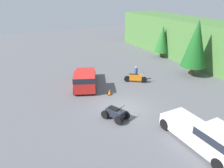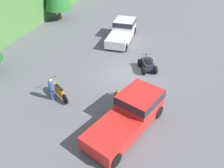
{
  "view_description": "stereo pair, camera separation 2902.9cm",
  "coord_description": "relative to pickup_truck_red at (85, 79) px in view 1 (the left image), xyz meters",
  "views": [
    {
      "loc": [
        13.73,
        -8.07,
        9.27
      ],
      "look_at": [
        -3.18,
        0.62,
        0.95
      ],
      "focal_mm": 35.0,
      "sensor_mm": 36.0,
      "label": 1
    },
    {
      "loc": [
        -14.8,
        -2.73,
        9.39
      ],
      "look_at": [
        -3.18,
        0.62,
        0.95
      ],
      "focal_mm": 35.0,
      "sensor_mm": 36.0,
      "label": 2
    }
  ],
  "objects": [
    {
      "name": "dirt_bike",
      "position": [
        1.23,
        5.28,
        -0.45
      ],
      "size": [
        1.51,
        2.06,
        1.17
      ],
      "rotation": [
        0.0,
        0.0,
        0.95
      ],
      "color": "black",
      "rests_on": "ground_plane"
    },
    {
      "name": "tree_left",
      "position": [
        -5.01,
        13.72,
        1.74
      ],
      "size": [
        2.0,
        2.0,
        4.55
      ],
      "color": "brown",
      "rests_on": "ground_plane"
    },
    {
      "name": "tree_mid_left",
      "position": [
        2.42,
        12.23,
        2.78
      ],
      "size": [
        2.78,
        2.78,
        6.33
      ],
      "color": "brown",
      "rests_on": "ground_plane"
    },
    {
      "name": "ground_plane",
      "position": [
        5.59,
        1.22,
        -0.94
      ],
      "size": [
        80.0,
        80.0,
        0.0
      ],
      "primitive_type": "plane",
      "color": "#5B5B60"
    },
    {
      "name": "pickup_truck_red",
      "position": [
        0.0,
        0.0,
        0.0
      ],
      "size": [
        5.75,
        3.93,
        1.79
      ],
      "rotation": [
        0.0,
        0.0,
        -0.38
      ],
      "color": "red",
      "rests_on": "ground_plane"
    },
    {
      "name": "quad_atv",
      "position": [
        6.55,
        0.0,
        -0.48
      ],
      "size": [
        2.26,
        1.87,
        1.16
      ],
      "rotation": [
        0.0,
        0.0,
        0.42
      ],
      "color": "black",
      "rests_on": "ground_plane"
    },
    {
      "name": "rider_person",
      "position": [
        0.86,
        5.54,
        -0.03
      ],
      "size": [
        0.48,
        0.48,
        1.67
      ],
      "rotation": [
        0.0,
        0.0,
        0.66
      ],
      "color": "navy",
      "rests_on": "ground_plane"
    },
    {
      "name": "pickup_truck_second",
      "position": [
        12.18,
        3.48,
        0.0
      ],
      "size": [
        5.49,
        2.22,
        1.79
      ],
      "rotation": [
        0.0,
        0.0,
        0.01
      ],
      "color": "silver",
      "rests_on": "ground_plane"
    },
    {
      "name": "traffic_cone",
      "position": [
        2.61,
        1.47,
        -0.69
      ],
      "size": [
        0.42,
        0.42,
        0.55
      ],
      "color": "black",
      "rests_on": "ground_plane"
    }
  ]
}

